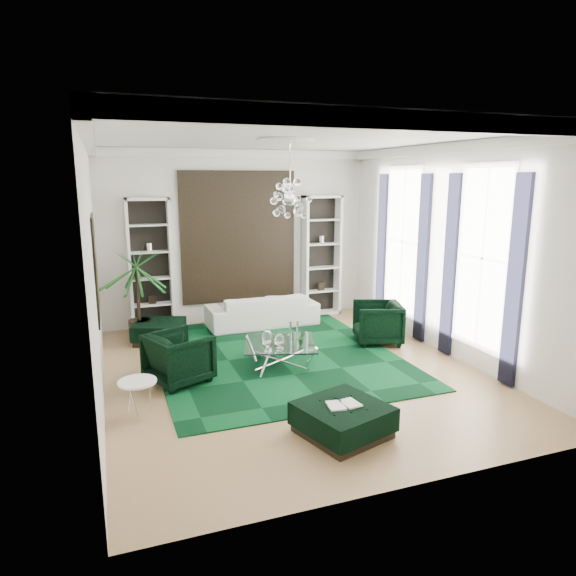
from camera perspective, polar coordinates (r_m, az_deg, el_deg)
name	(u,v)px	position (r m, az deg, el deg)	size (l,w,h in m)	color
floor	(293,372)	(8.75, 0.52, -9.33)	(6.00, 7.00, 0.02)	tan
ceiling	(293,137)	(8.16, 0.58, 16.48)	(6.00, 7.00, 0.02)	white
wall_back	(238,237)	(11.57, -5.57, 5.68)	(6.00, 0.02, 3.80)	silver
wall_front	(418,313)	(5.17, 14.29, -2.73)	(6.00, 0.02, 3.80)	silver
wall_left	(93,272)	(7.74, -20.84, 1.72)	(0.02, 7.00, 3.80)	silver
wall_right	(449,251)	(9.70, 17.48, 3.93)	(0.02, 7.00, 3.80)	silver
crown_molding	(293,144)	(8.16, 0.57, 15.71)	(6.00, 7.00, 0.18)	white
ceiling_medallion	(287,141)	(8.44, -0.17, 16.07)	(0.90, 0.90, 0.05)	white
tapestry	(239,237)	(11.52, -5.51, 5.65)	(2.50, 0.06, 2.80)	black
shelving_left	(150,265)	(11.12, -15.04, 2.45)	(0.90, 0.38, 2.80)	white
shelving_right	(321,256)	(12.08, 3.73, 3.59)	(0.90, 0.38, 2.80)	white
painting	(97,268)	(8.34, -20.50, 2.10)	(0.04, 1.30, 1.60)	black
window_near	(483,258)	(9.00, 20.83, 3.09)	(0.03, 1.10, 2.90)	white
curtain_near_a	(515,282)	(8.45, 23.94, 0.57)	(0.07, 0.30, 3.25)	black
curtain_near_b	(450,266)	(9.61, 17.56, 2.34)	(0.07, 0.30, 3.25)	black
window_far	(403,242)	(10.91, 12.64, 5.05)	(0.03, 1.10, 2.90)	white
curtain_far_a	(423,259)	(10.28, 14.74, 3.12)	(0.07, 0.30, 3.25)	black
curtain_far_b	(382,249)	(11.58, 10.37, 4.30)	(0.07, 0.30, 3.25)	black
rug	(274,355)	(9.49, -1.55, -7.45)	(4.20, 5.00, 0.02)	black
sofa	(262,310)	(11.29, -2.89, -2.45)	(2.39, 0.94, 0.70)	white
armchair_left	(179,358)	(8.36, -12.02, -7.60)	(0.87, 0.89, 0.81)	black
armchair_right	(378,323)	(10.24, 9.92, -3.83)	(0.87, 0.89, 0.81)	black
coffee_table	(280,354)	(8.97, -0.89, -7.30)	(1.20, 1.20, 0.41)	white
ottoman_side	(160,332)	(10.54, -14.09, -4.72)	(0.90, 0.90, 0.40)	black
ottoman_front	(343,420)	(6.72, 6.11, -14.36)	(1.00, 1.00, 0.40)	black
book	(343,404)	(6.63, 6.15, -12.70)	(0.42, 0.28, 0.03)	white
side_table	(138,399)	(7.42, -16.29, -11.75)	(0.52, 0.52, 0.50)	white
palm	(137,281)	(10.56, -16.43, 0.77)	(1.50, 1.50, 2.40)	#1C5D22
chandelier	(290,200)	(8.39, 0.22, 9.81)	(0.80, 0.80, 0.72)	white
table_plant	(301,338)	(8.74, 1.51, -5.57)	(0.13, 0.11, 0.24)	#1C5D22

